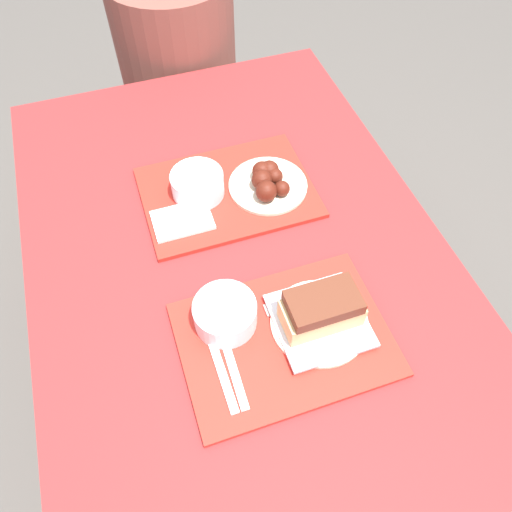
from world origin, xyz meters
TOP-DOWN VIEW (x-y plane):
  - ground_plane at (0.00, 0.00)m, footprint 12.00×12.00m
  - picnic_table at (0.00, 0.00)m, footprint 0.92×1.47m
  - picnic_bench_far at (0.00, 0.95)m, footprint 0.87×0.28m
  - tray_near at (0.02, -0.20)m, footprint 0.41×0.30m
  - tray_far at (0.03, 0.21)m, footprint 0.41×0.30m
  - bowl_coleslaw_near at (-0.08, -0.13)m, footprint 0.13×0.13m
  - brisket_sandwich_plate at (0.10, -0.19)m, footprint 0.20×0.20m
  - plastic_fork_near at (-0.12, -0.23)m, footprint 0.02×0.17m
  - plastic_knife_near at (-0.09, -0.23)m, footprint 0.02×0.17m
  - condiment_packet at (0.02, -0.13)m, footprint 0.04×0.03m
  - bowl_coleslaw_far at (-0.04, 0.23)m, footprint 0.13×0.13m
  - wings_plate_far at (0.12, 0.19)m, footprint 0.19×0.19m
  - napkin_far at (-0.10, 0.15)m, footprint 0.14×0.09m
  - person_seated_across at (0.07, 0.95)m, footprint 0.40×0.40m

SIDE VIEW (x-z plane):
  - ground_plane at x=0.00m, z-range 0.00..0.00m
  - picnic_bench_far at x=0.00m, z-range 0.16..0.63m
  - picnic_table at x=0.00m, z-range 0.28..1.03m
  - person_seated_across at x=0.07m, z-range 0.40..1.04m
  - tray_near at x=0.02m, z-range 0.75..0.77m
  - tray_far at x=0.03m, z-range 0.75..0.77m
  - plastic_fork_near at x=-0.12m, z-range 0.77..0.77m
  - plastic_knife_near at x=-0.09m, z-range 0.77..0.77m
  - condiment_packet at x=0.02m, z-range 0.77..0.77m
  - napkin_far at x=-0.10m, z-range 0.77..0.77m
  - wings_plate_far at x=0.12m, z-range 0.76..0.82m
  - bowl_coleslaw_near at x=-0.08m, z-range 0.77..0.83m
  - bowl_coleslaw_far at x=-0.04m, z-range 0.77..0.83m
  - brisket_sandwich_plate at x=0.10m, z-range 0.75..0.85m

